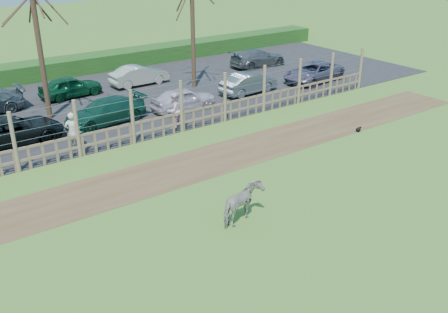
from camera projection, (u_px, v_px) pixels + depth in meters
ground at (244, 219)px, 16.40m from camera, size 120.00×120.00×0.00m
dirt_strip at (174, 171)px, 19.74m from camera, size 34.00×2.80×0.01m
asphalt at (81, 106)px, 27.16m from camera, size 44.00×13.00×0.04m
hedge at (40, 70)px, 32.14m from camera, size 46.00×2.00×1.10m
fence at (133, 127)px, 22.01m from camera, size 30.16×0.16×2.50m
tree_mid at (36, 21)px, 23.38m from camera, size 4.80×4.80×6.83m
zebra at (243, 204)px, 16.00m from camera, size 1.72×1.17×1.33m
visitor_a at (73, 132)px, 21.19m from camera, size 0.73×0.60×1.72m
visitor_b at (174, 111)px, 23.73m from camera, size 0.99×0.87×1.72m
crow at (358, 129)px, 23.63m from camera, size 0.30×0.22×0.25m
car_2 at (13, 130)px, 22.05m from camera, size 4.32×2.00×1.20m
car_3 at (105, 111)px, 24.45m from camera, size 4.31×2.18×1.20m
car_4 at (184, 99)px, 26.29m from camera, size 3.53×1.43×1.20m
car_5 at (248, 83)px, 29.07m from camera, size 3.74×1.61×1.20m
car_6 at (314, 72)px, 31.40m from camera, size 4.53×2.51×1.20m
car_10 at (71, 87)px, 28.40m from camera, size 3.63×1.72×1.20m
car_11 at (139, 75)px, 30.72m from camera, size 3.67×1.36×1.20m
car_13 at (258, 58)px, 35.06m from camera, size 4.20×1.86×1.20m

